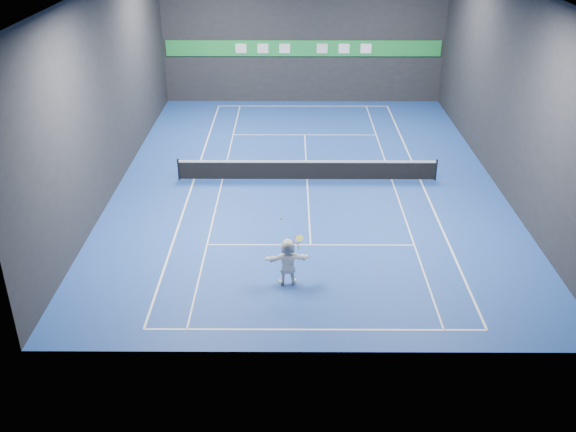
{
  "coord_description": "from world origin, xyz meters",
  "views": [
    {
      "loc": [
        -0.79,
        -28.5,
        12.54
      ],
      "look_at": [
        -0.89,
        -6.82,
        1.5
      ],
      "focal_mm": 40.0,
      "sensor_mm": 36.0,
      "label": 1
    }
  ],
  "objects_px": {
    "tennis_ball": "(281,218)",
    "tennis_racket": "(297,241)",
    "player": "(288,262)",
    "tennis_net": "(307,170)"
  },
  "relations": [
    {
      "from": "tennis_ball",
      "to": "tennis_racket",
      "type": "bearing_deg",
      "value": 9.41
    },
    {
      "from": "player",
      "to": "tennis_ball",
      "type": "relative_size",
      "value": 23.85
    },
    {
      "from": "player",
      "to": "tennis_ball",
      "type": "bearing_deg",
      "value": 4.95
    },
    {
      "from": "player",
      "to": "tennis_racket",
      "type": "height_order",
      "value": "tennis_racket"
    },
    {
      "from": "tennis_ball",
      "to": "tennis_net",
      "type": "xyz_separation_m",
      "value": [
        1.11,
        9.19,
        -2.07
      ]
    },
    {
      "from": "tennis_net",
      "to": "player",
      "type": "bearing_deg",
      "value": -95.58
    },
    {
      "from": "tennis_racket",
      "to": "player",
      "type": "bearing_deg",
      "value": -171.94
    },
    {
      "from": "tennis_ball",
      "to": "tennis_net",
      "type": "bearing_deg",
      "value": 83.11
    },
    {
      "from": "tennis_net",
      "to": "tennis_racket",
      "type": "relative_size",
      "value": 21.75
    },
    {
      "from": "player",
      "to": "tennis_ball",
      "type": "xyz_separation_m",
      "value": [
        -0.22,
        -0.04,
        1.73
      ]
    }
  ]
}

